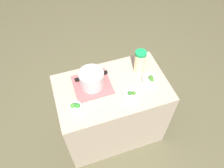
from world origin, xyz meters
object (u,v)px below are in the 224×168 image
broccoli_bowl_center (150,80)px  broccoli_bowl_back (131,95)px  broccoli_bowl_front (76,107)px  cooking_pot (91,79)px  lemonade_pitcher (140,62)px

broccoli_bowl_center → broccoli_bowl_back: broccoli_bowl_center is taller
broccoli_bowl_back → broccoli_bowl_center: bearing=23.2°
broccoli_bowl_center → broccoli_bowl_back: size_ratio=1.01×
broccoli_bowl_front → broccoli_bowl_center: size_ratio=0.85×
cooking_pot → lemonade_pitcher: 0.48m
broccoli_bowl_center → broccoli_bowl_back: (-0.23, -0.10, -0.00)m
lemonade_pitcher → broccoli_bowl_center: 0.19m
broccoli_bowl_center → broccoli_bowl_back: 0.25m
cooking_pot → broccoli_bowl_center: cooking_pot is taller
broccoli_bowl_front → broccoli_bowl_back: (0.49, -0.02, -0.01)m
cooking_pot → broccoli_bowl_back: (0.29, -0.23, -0.07)m
broccoli_bowl_center → cooking_pot: bearing=165.6°
cooking_pot → broccoli_bowl_center: 0.54m
cooking_pot → broccoli_bowl_center: (0.52, -0.13, -0.07)m
broccoli_bowl_center → broccoli_bowl_back: bearing=-156.8°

